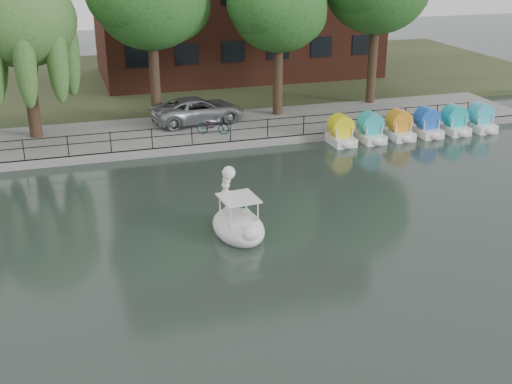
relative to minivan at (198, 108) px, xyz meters
name	(u,v)px	position (x,y,z in m)	size (l,w,h in m)	color
ground_plane	(278,275)	(-1.16, -17.05, -1.22)	(120.00, 120.00, 0.00)	#333F38
promenade	(182,133)	(-1.16, -1.05, -1.02)	(40.00, 6.00, 0.40)	gray
kerb	(193,149)	(-1.16, -4.00, -1.02)	(40.00, 0.25, 0.40)	gray
land_strip	(145,81)	(-1.16, 12.95, -1.04)	(60.00, 22.00, 0.36)	#47512D
railing	(192,130)	(-1.16, -3.80, -0.08)	(32.00, 0.05, 1.00)	black
willow_mid	(21,22)	(-8.66, -0.05, 5.02)	(5.32, 5.32, 8.15)	#473323
broadleaf_right	(279,9)	(4.84, 0.45, 5.16)	(5.40, 5.40, 8.32)	#473323
minivan	(198,108)	(0.00, 0.00, 0.00)	(5.92, 2.72, 1.65)	gray
bicycle	(213,125)	(0.27, -2.38, -0.32)	(1.72, 0.60, 1.00)	gray
swan_boat	(238,221)	(-1.56, -13.73, -0.71)	(2.00, 2.95, 2.36)	white
pedal_boat_row	(413,126)	(10.78, -4.82, -0.62)	(9.65, 1.70, 1.40)	white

